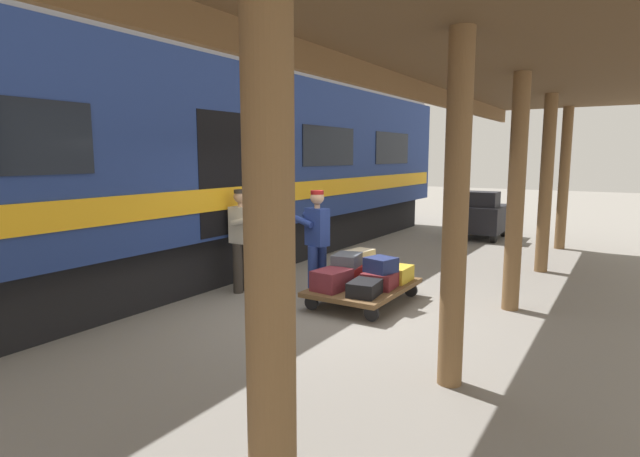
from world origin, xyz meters
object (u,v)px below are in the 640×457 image
train_car (160,166)px  porter_by_door (242,237)px  suitcase_black_hardshell (365,288)px  suitcase_red_plastic (348,275)px  luggage_cart (364,288)px  porter_in_overalls (316,239)px  suitcase_navy_fabric (381,265)px  suitcase_brown_leather (362,270)px  suitcase_yellow_case (393,273)px  suitcase_slate_roller (347,260)px  baggage_tug (482,216)px  suitcase_cream_canvas (360,256)px  suitcase_maroon_trunk (380,280)px  suitcase_burgundy_valise (332,280)px

train_car → porter_by_door: (-1.77, -0.12, -1.14)m
suitcase_black_hardshell → suitcase_red_plastic: (0.55, -0.49, 0.02)m
luggage_cart → porter_in_overalls: (0.86, -0.00, 0.68)m
porter_by_door → suitcase_navy_fabric: bearing=-168.2°
porter_in_overalls → porter_by_door: (1.15, 0.47, 0.00)m
train_car → suitcase_brown_leather: train_car is taller
suitcase_brown_leather → suitcase_black_hardshell: bearing=119.1°
suitcase_red_plastic → luggage_cart: bearing=180.0°
train_car → suitcase_black_hardshell: size_ratio=34.83×
suitcase_red_plastic → suitcase_yellow_case: size_ratio=1.00×
luggage_cart → porter_by_door: 2.17m
suitcase_red_plastic → suitcase_slate_roller: bearing=-41.4°
baggage_tug → suitcase_brown_leather: bearing=87.9°
suitcase_black_hardshell → suitcase_cream_canvas: 1.15m
suitcase_black_hardshell → baggage_tug: baggage_tug is taller
suitcase_maroon_trunk → porter_by_door: 2.38m
suitcase_burgundy_valise → baggage_tug: baggage_tug is taller
suitcase_maroon_trunk → suitcase_black_hardshell: bearing=90.0°
suitcase_brown_leather → suitcase_maroon_trunk: size_ratio=1.06×
baggage_tug → suitcase_cream_canvas: bearing=87.6°
luggage_cart → porter_in_overalls: size_ratio=1.05×
suitcase_yellow_case → baggage_tug: size_ratio=0.30×
suitcase_black_hardshell → suitcase_red_plastic: 0.74m
suitcase_cream_canvas → baggage_tug: (-0.28, -6.73, 0.01)m
suitcase_brown_leather → suitcase_burgundy_valise: 0.99m
suitcase_black_hardshell → suitcase_slate_roller: size_ratio=1.07×
suitcase_yellow_case → suitcase_black_hardshell: bearing=90.0°
suitcase_cream_canvas → suitcase_slate_roller: bearing=89.6°
suitcase_brown_leather → suitcase_maroon_trunk: suitcase_maroon_trunk is taller
suitcase_navy_fabric → suitcase_slate_roller: bearing=-1.7°
suitcase_maroon_trunk → suitcase_cream_canvas: bearing=-39.1°
suitcase_maroon_trunk → suitcase_navy_fabric: 0.23m
suitcase_yellow_case → suitcase_burgundy_valise: bearing=60.9°
suitcase_burgundy_valise → porter_by_door: bearing=-0.9°
suitcase_black_hardshell → suitcase_burgundy_valise: suitcase_burgundy_valise is taller
porter_by_door → suitcase_burgundy_valise: bearing=179.1°
suitcase_cream_canvas → porter_by_door: size_ratio=0.25×
suitcase_burgundy_valise → suitcase_navy_fabric: (-0.55, -0.50, 0.20)m
luggage_cart → suitcase_burgundy_valise: suitcase_burgundy_valise is taller
suitcase_yellow_case → baggage_tug: 6.72m
suitcase_cream_canvas → porter_by_door: 1.96m
baggage_tug → luggage_cart: bearing=90.2°
luggage_cart → suitcase_black_hardshell: size_ratio=3.23×
porter_in_overalls → porter_by_door: same height
suitcase_navy_fabric → baggage_tug: 7.19m
suitcase_slate_roller → suitcase_navy_fabric: bearing=178.3°
suitcase_cream_canvas → baggage_tug: size_ratio=0.25×
baggage_tug → suitcase_burgundy_valise: bearing=88.2°
suitcase_maroon_trunk → suitcase_yellow_case: suitcase_yellow_case is taller
suitcase_yellow_case → suitcase_slate_roller: bearing=38.6°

